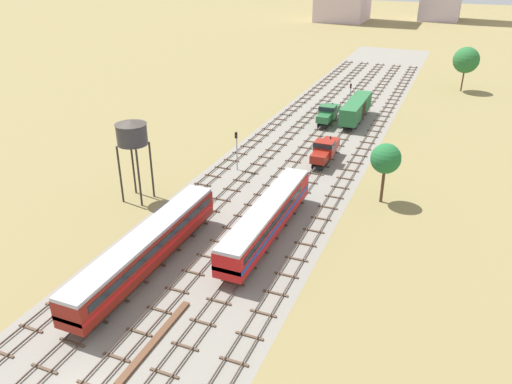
{
  "coord_description": "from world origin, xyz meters",
  "views": [
    {
      "loc": [
        20.86,
        -18.32,
        28.2
      ],
      "look_at": [
        0.0,
        32.4,
        1.5
      ],
      "focal_mm": 35.5,
      "sensor_mm": 36.0,
      "label": 1
    }
  ],
  "objects": [
    {
      "name": "signal_post_near",
      "position": [
        -6.33,
        40.8,
        3.57
      ],
      "size": [
        0.28,
        0.47,
        5.65
      ],
      "color": "gray",
      "rests_on": "ground"
    },
    {
      "name": "track_centre_left",
      "position": [
        0.0,
        57.0,
        0.14
      ],
      "size": [
        2.4,
        126.0,
        0.29
      ],
      "color": "#47382D",
      "rests_on": "ground"
    },
    {
      "name": "lineside_tree_1",
      "position": [
        14.0,
        38.58,
        5.66
      ],
      "size": [
        3.61,
        3.61,
        7.51
      ],
      "color": "#4C331E",
      "rests_on": "ground"
    },
    {
      "name": "spare_rail_bundle",
      "position": [
        1.74,
        7.2,
        0.12
      ],
      "size": [
        0.6,
        10.0,
        0.24
      ],
      "primitive_type": "cube",
      "color": "brown",
      "rests_on": "ground"
    },
    {
      "name": "passenger_coach_left_nearest",
      "position": [
        -4.22,
        15.41,
        2.61
      ],
      "size": [
        2.96,
        22.0,
        3.8
      ],
      "color": "maroon",
      "rests_on": "ground"
    },
    {
      "name": "ballast_bed",
      "position": [
        0.0,
        56.0,
        0.0
      ],
      "size": [
        20.88,
        176.0,
        0.01
      ],
      "primitive_type": "cube",
      "color": "gray",
      "rests_on": "ground"
    },
    {
      "name": "freight_boxcar_centre_far",
      "position": [
        4.23,
        68.7,
        2.45
      ],
      "size": [
        2.87,
        14.0,
        3.6
      ],
      "color": "#286638",
      "rests_on": "ground"
    },
    {
      "name": "track_centre",
      "position": [
        4.22,
        57.0,
        0.14
      ],
      "size": [
        2.4,
        126.0,
        0.29
      ],
      "color": "#47382D",
      "rests_on": "ground"
    },
    {
      "name": "shunter_loco_centre_left_midfar",
      "position": [
        0.0,
        65.59,
        2.01
      ],
      "size": [
        2.74,
        8.46,
        3.1
      ],
      "color": "#286638",
      "rests_on": "ground"
    },
    {
      "name": "signal_post_nearest",
      "position": [
        2.11,
        72.89,
        3.61
      ],
      "size": [
        0.28,
        0.47,
        5.72
      ],
      "color": "gray",
      "rests_on": "ground"
    },
    {
      "name": "track_centre_right",
      "position": [
        8.44,
        57.0,
        0.14
      ],
      "size": [
        2.4,
        126.0,
        0.29
      ],
      "color": "#47382D",
      "rests_on": "ground"
    },
    {
      "name": "track_far_left",
      "position": [
        -8.44,
        57.0,
        0.14
      ],
      "size": [
        2.4,
        126.0,
        0.29
      ],
      "color": "#47382D",
      "rests_on": "ground"
    },
    {
      "name": "water_tower",
      "position": [
        -13.83,
        27.91,
        8.52
      ],
      "size": [
        3.75,
        3.75,
        10.2
      ],
      "color": "#2D2826",
      "rests_on": "ground"
    },
    {
      "name": "diesel_railcar_centre_near",
      "position": [
        4.22,
        25.17,
        2.6
      ],
      "size": [
        2.96,
        20.5,
        3.8
      ],
      "color": "red",
      "rests_on": "ground"
    },
    {
      "name": "lineside_tree_0",
      "position": [
        20.8,
        98.25,
        6.63
      ],
      "size": [
        5.41,
        5.41,
        9.34
      ],
      "color": "#4C331E",
      "rests_on": "ground"
    },
    {
      "name": "ground_plane",
      "position": [
        0.0,
        56.0,
        0.0
      ],
      "size": [
        480.0,
        480.0,
        0.0
      ],
      "primitive_type": "plane",
      "color": "olive"
    },
    {
      "name": "track_left",
      "position": [
        -4.22,
        57.0,
        0.14
      ],
      "size": [
        2.4,
        126.0,
        0.29
      ],
      "color": "#47382D",
      "rests_on": "ground"
    },
    {
      "name": "shunter_loco_centre_mid",
      "position": [
        4.22,
        48.15,
        2.01
      ],
      "size": [
        2.74,
        8.46,
        3.1
      ],
      "color": "maroon",
      "rests_on": "ground"
    }
  ]
}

